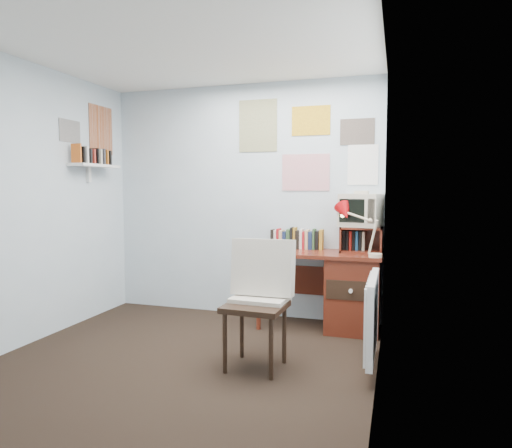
# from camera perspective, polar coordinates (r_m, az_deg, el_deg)

# --- Properties ---
(ground) EXTENTS (3.50, 3.50, 0.00)m
(ground) POSITION_cam_1_polar(r_m,az_deg,el_deg) (3.65, -11.09, -17.90)
(ground) COLOR black
(ground) RESTS_ON ground
(back_wall) EXTENTS (3.00, 0.02, 2.50)m
(back_wall) POSITION_cam_1_polar(r_m,az_deg,el_deg) (4.99, -1.72, 2.93)
(back_wall) COLOR silver
(back_wall) RESTS_ON ground
(left_wall) EXTENTS (0.02, 3.50, 2.50)m
(left_wall) POSITION_cam_1_polar(r_m,az_deg,el_deg) (4.30, -29.23, 2.12)
(left_wall) COLOR silver
(left_wall) RESTS_ON ground
(right_wall) EXTENTS (0.02, 3.50, 2.50)m
(right_wall) POSITION_cam_1_polar(r_m,az_deg,el_deg) (2.97, 14.94, 1.74)
(right_wall) COLOR silver
(right_wall) RESTS_ON ground
(ceiling) EXTENTS (3.00, 3.50, 0.02)m
(ceiling) POSITION_cam_1_polar(r_m,az_deg,el_deg) (3.56, -11.74, 22.67)
(ceiling) COLOR white
(ceiling) RESTS_ON back_wall
(desk) EXTENTS (1.20, 0.55, 0.76)m
(desk) POSITION_cam_1_polar(r_m,az_deg,el_deg) (4.57, 11.33, -7.98)
(desk) COLOR maroon
(desk) RESTS_ON ground
(desk_chair) EXTENTS (0.51, 0.49, 0.96)m
(desk_chair) POSITION_cam_1_polar(r_m,az_deg,el_deg) (3.55, -0.08, -10.30)
(desk_chair) COLOR black
(desk_chair) RESTS_ON ground
(desk_lamp) EXTENTS (0.32, 0.28, 0.45)m
(desk_lamp) POSITION_cam_1_polar(r_m,az_deg,el_deg) (4.26, 14.76, -1.08)
(desk_lamp) COLOR red
(desk_lamp) RESTS_ON desk
(tv_riser) EXTENTS (0.40, 0.30, 0.25)m
(tv_riser) POSITION_cam_1_polar(r_m,az_deg,el_deg) (4.59, 13.03, -1.88)
(tv_riser) COLOR maroon
(tv_riser) RESTS_ON desk
(crt_tv) EXTENTS (0.43, 0.40, 0.35)m
(crt_tv) POSITION_cam_1_polar(r_m,az_deg,el_deg) (4.59, 13.00, 1.88)
(crt_tv) COLOR beige
(crt_tv) RESTS_ON tv_riser
(book_row) EXTENTS (0.60, 0.14, 0.22)m
(book_row) POSITION_cam_1_polar(r_m,az_deg,el_deg) (4.75, 5.49, -1.76)
(book_row) COLOR maroon
(book_row) RESTS_ON desk
(radiator) EXTENTS (0.09, 0.80, 0.60)m
(radiator) POSITION_cam_1_polar(r_m,az_deg,el_deg) (3.65, 14.39, -10.99)
(radiator) COLOR white
(radiator) RESTS_ON right_wall
(wall_shelf) EXTENTS (0.20, 0.62, 0.24)m
(wall_shelf) POSITION_cam_1_polar(r_m,az_deg,el_deg) (5.07, -19.50, 6.89)
(wall_shelf) COLOR white
(wall_shelf) RESTS_ON left_wall
(posters_back) EXTENTS (1.20, 0.01, 0.90)m
(posters_back) POSITION_cam_1_polar(r_m,az_deg,el_deg) (4.82, 6.26, 10.00)
(posters_back) COLOR white
(posters_back) RESTS_ON back_wall
(posters_left) EXTENTS (0.01, 0.70, 0.60)m
(posters_left) POSITION_cam_1_polar(r_m,az_deg,el_deg) (5.16, -20.46, 11.06)
(posters_left) COLOR white
(posters_left) RESTS_ON left_wall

